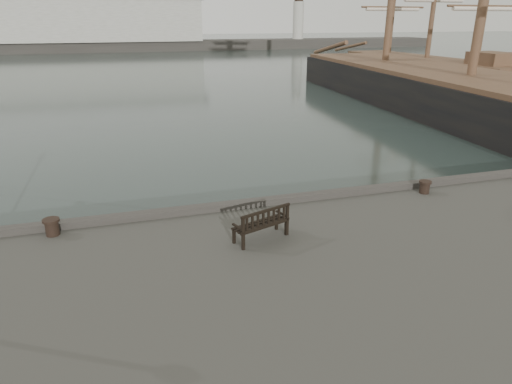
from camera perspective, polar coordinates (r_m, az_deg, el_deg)
ground at (r=13.44m, az=-0.34°, el=-7.63°), size 400.00×400.00×0.00m
breakwater at (r=103.35m, az=-18.52°, el=18.70°), size 140.00×9.50×12.20m
bench at (r=10.65m, az=0.66°, el=-4.71°), size 1.45×0.90×0.79m
bollard_left at (r=11.91m, az=-24.15°, el=-4.02°), size 0.43×0.43×0.41m
bollard_right at (r=14.37m, az=20.34°, el=0.59°), size 0.39×0.39×0.38m
tall_ship_main at (r=35.31m, az=24.79°, el=9.85°), size 11.16×43.04×31.95m
tall_ship_far at (r=55.05m, az=20.34°, el=13.70°), size 6.63×25.29×21.47m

